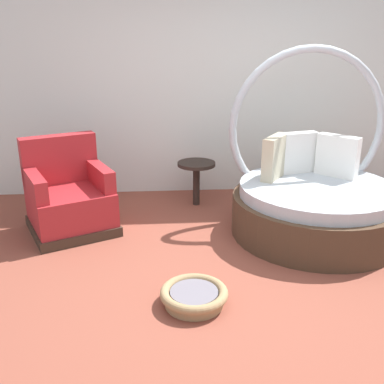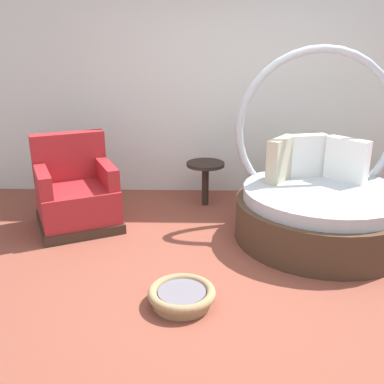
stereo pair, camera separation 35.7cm
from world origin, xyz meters
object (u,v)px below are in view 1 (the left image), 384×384
at_px(round_daybed, 314,196).
at_px(pet_basket, 194,296).
at_px(red_armchair, 69,199).
at_px(side_table, 196,170).

bearing_deg(round_daybed, pet_basket, -136.43).
bearing_deg(pet_basket, round_daybed, 43.57).
xyz_separation_m(red_armchair, side_table, (1.36, 0.61, 0.10)).
relative_size(red_armchair, side_table, 2.04).
xyz_separation_m(round_daybed, red_armchair, (-2.48, 0.22, -0.04)).
xyz_separation_m(pet_basket, side_table, (0.19, 2.08, 0.35)).
xyz_separation_m(round_daybed, side_table, (-1.12, 0.83, 0.05)).
bearing_deg(round_daybed, red_armchair, 174.90).
relative_size(round_daybed, pet_basket, 3.58).
distance_m(pet_basket, side_table, 2.11).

